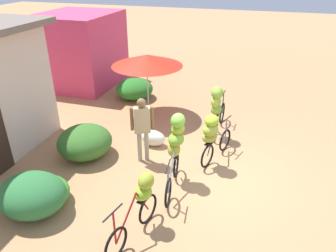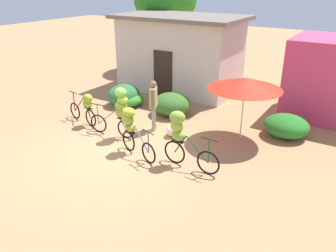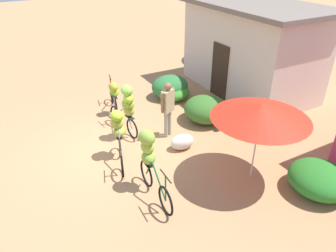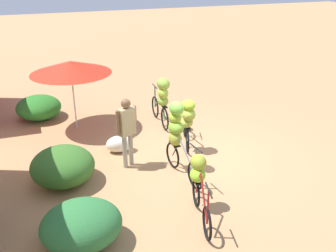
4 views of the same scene
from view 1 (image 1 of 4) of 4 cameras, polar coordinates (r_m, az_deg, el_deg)
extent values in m
plane|color=#B07F53|center=(8.00, 7.37, -8.54)|extent=(60.00, 60.00, 0.00)
cube|color=#D73E68|center=(13.93, -15.23, 12.91)|extent=(3.20, 2.80, 2.85)
ellipsoid|color=#2D7037|center=(7.22, -22.89, -11.13)|extent=(1.22, 1.42, 0.83)
ellipsoid|color=#388729|center=(7.44, -21.84, -11.13)|extent=(1.25, 1.26, 0.53)
ellipsoid|color=#366926|center=(8.73, -14.50, -2.71)|extent=(1.45, 1.41, 0.83)
ellipsoid|color=#277726|center=(12.22, -5.94, 6.54)|extent=(1.43, 1.37, 0.72)
cylinder|color=beige|center=(10.63, -3.58, 6.99)|extent=(0.04, 0.04, 1.95)
cone|color=red|center=(10.37, -3.72, 11.54)|extent=(2.27, 2.27, 0.35)
torus|color=black|center=(5.96, -9.16, -19.85)|extent=(0.61, 0.18, 0.61)
torus|color=black|center=(6.53, -3.57, -14.41)|extent=(0.61, 0.18, 0.61)
cylinder|color=maroon|center=(6.21, -4.56, -13.12)|extent=(0.38, 0.12, 0.66)
cylinder|color=maroon|center=(5.91, -7.38, -15.80)|extent=(0.67, 0.18, 0.67)
cylinder|color=black|center=(5.48, -9.71, -14.84)|extent=(0.49, 0.14, 0.03)
cylinder|color=maroon|center=(5.71, -9.43, -17.45)|extent=(0.04, 0.04, 0.70)
cube|color=black|center=(6.25, -4.17, -12.62)|extent=(0.38, 0.21, 0.02)
ellipsoid|color=#87BC29|center=(6.15, -4.43, -11.70)|extent=(0.46, 0.41, 0.27)
ellipsoid|color=#93A42C|center=(6.04, -3.89, -9.66)|extent=(0.39, 0.31, 0.30)
torus|color=black|center=(6.89, 0.02, -11.69)|extent=(0.63, 0.13, 0.63)
torus|color=black|center=(7.73, 1.43, -6.83)|extent=(0.63, 0.13, 0.63)
cylinder|color=slate|center=(7.42, 1.23, -5.83)|extent=(0.40, 0.08, 0.58)
cylinder|color=slate|center=(6.99, 0.53, -8.16)|extent=(0.71, 0.12, 0.59)
cylinder|color=black|center=(6.49, 0.02, -7.08)|extent=(0.50, 0.09, 0.03)
cylinder|color=slate|center=(6.68, 0.02, -9.45)|extent=(0.04, 0.04, 0.67)
cube|color=black|center=(7.45, 1.33, -5.07)|extent=(0.37, 0.18, 0.02)
ellipsoid|color=#989F34|center=(7.30, 1.05, -4.16)|extent=(0.40, 0.33, 0.34)
ellipsoid|color=olive|center=(7.21, 1.44, -2.35)|extent=(0.45, 0.37, 0.29)
ellipsoid|color=#95B22B|center=(7.19, 1.78, -0.49)|extent=(0.40, 0.33, 0.26)
ellipsoid|color=#74BE3C|center=(7.03, 1.77, 1.00)|extent=(0.42, 0.35, 0.31)
torus|color=black|center=(8.88, 10.03, -2.47)|extent=(0.60, 0.24, 0.62)
torus|color=black|center=(8.12, 6.96, -5.29)|extent=(0.60, 0.24, 0.62)
cylinder|color=slate|center=(8.08, 7.67, -2.86)|extent=(0.37, 0.15, 0.65)
cylinder|color=slate|center=(8.47, 9.25, -1.49)|extent=(0.64, 0.24, 0.66)
cylinder|color=black|center=(8.58, 10.37, 1.25)|extent=(0.49, 0.18, 0.03)
cylinder|color=slate|center=(8.73, 10.20, -0.64)|extent=(0.04, 0.04, 0.64)
cube|color=black|center=(8.02, 7.43, -2.95)|extent=(0.39, 0.24, 0.02)
ellipsoid|color=#98A538|center=(7.96, 7.35, -1.96)|extent=(0.52, 0.50, 0.27)
ellipsoid|color=#91A535|center=(7.78, 7.54, -0.69)|extent=(0.54, 0.50, 0.32)
ellipsoid|color=#8AB426|center=(7.72, 7.75, 0.96)|extent=(0.45, 0.37, 0.27)
torus|color=black|center=(10.37, 9.54, 2.27)|extent=(0.68, 0.08, 0.67)
torus|color=black|center=(9.44, 8.31, -0.23)|extent=(0.68, 0.08, 0.67)
cylinder|color=#19592D|center=(9.47, 8.66, 1.83)|extent=(0.40, 0.05, 0.61)
cylinder|color=#19592D|center=(9.94, 9.29, 3.04)|extent=(0.70, 0.06, 0.62)
cylinder|color=black|center=(10.10, 9.83, 5.75)|extent=(0.50, 0.05, 0.03)
cylinder|color=#19592D|center=(10.23, 9.68, 3.99)|extent=(0.04, 0.04, 0.68)
cube|color=black|center=(9.37, 8.59, 2.03)|extent=(0.37, 0.15, 0.02)
ellipsoid|color=#82A837|center=(9.31, 8.52, 2.95)|extent=(0.42, 0.35, 0.30)
ellipsoid|color=#9AB639|center=(9.15, 8.46, 4.25)|extent=(0.39, 0.32, 0.33)
ellipsoid|color=#83A839|center=(9.07, 8.69, 5.84)|extent=(0.50, 0.43, 0.34)
ellipsoid|color=silver|center=(9.03, -2.63, -2.13)|extent=(0.50, 0.74, 0.44)
cylinder|color=gray|center=(8.27, -3.80, -3.54)|extent=(0.11, 0.11, 0.84)
cylinder|color=gray|center=(8.27, -5.04, -3.61)|extent=(0.11, 0.11, 0.84)
cube|color=tan|center=(7.91, -4.61, 1.11)|extent=(0.35, 0.45, 0.66)
cylinder|color=brown|center=(7.91, -2.81, 1.42)|extent=(0.08, 0.08, 0.60)
cylinder|color=brown|center=(7.90, -6.43, 1.23)|extent=(0.08, 0.08, 0.60)
sphere|color=brown|center=(7.73, -4.73, 4.08)|extent=(0.23, 0.23, 0.23)
camera|label=2|loc=(13.86, 46.05, 19.99)|focal=36.06mm
camera|label=3|loc=(13.92, 25.59, 26.91)|focal=34.00mm
camera|label=4|loc=(4.82, -90.37, -0.07)|focal=41.17mm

